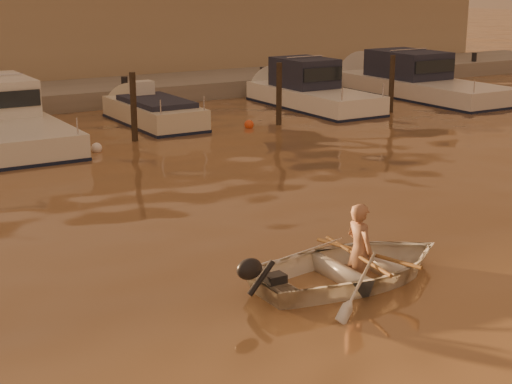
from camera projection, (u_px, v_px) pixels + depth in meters
ground_plane at (508, 302)px, 11.62m from camera, size 160.00×160.00×0.00m
dinghy at (354, 267)px, 12.37m from camera, size 3.47×2.48×0.72m
person at (359, 251)px, 12.35m from camera, size 0.37×0.57×1.56m
outboard_motor at (274, 283)px, 11.61m from camera, size 0.90×0.40×0.70m
oar_port at (367, 253)px, 12.44m from camera, size 0.50×2.07×0.13m
oar_starboard at (357, 255)px, 12.34m from camera, size 0.42×2.08×0.13m
moored_boat_2 at (0, 119)px, 22.93m from camera, size 2.65×8.76×1.75m
moored_boat_3 at (154, 117)px, 25.46m from camera, size 1.81×5.32×0.95m
moored_boat_4 at (313, 91)px, 28.50m from camera, size 2.18×6.73×1.75m
moored_boat_5 at (421, 81)px, 31.09m from camera, size 2.66×8.78×1.75m
piling_2 at (134, 110)px, 22.68m from camera, size 0.18×0.18×2.20m
piling_3 at (279, 97)px, 25.16m from camera, size 0.18×0.18×2.20m
piling_4 at (391, 87)px, 27.50m from camera, size 0.18×0.18×2.20m
fender_c at (97, 148)px, 21.50m from camera, size 0.30×0.30×0.30m
fender_d at (249, 125)px, 24.88m from camera, size 0.30×0.30×0.30m
fender_e at (356, 115)px, 26.66m from camera, size 0.30×0.30×0.30m
quay at (60, 101)px, 29.33m from camera, size 52.00×4.00×1.00m
waterfront_building at (17, 31)px, 33.27m from camera, size 46.00×7.00×4.80m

